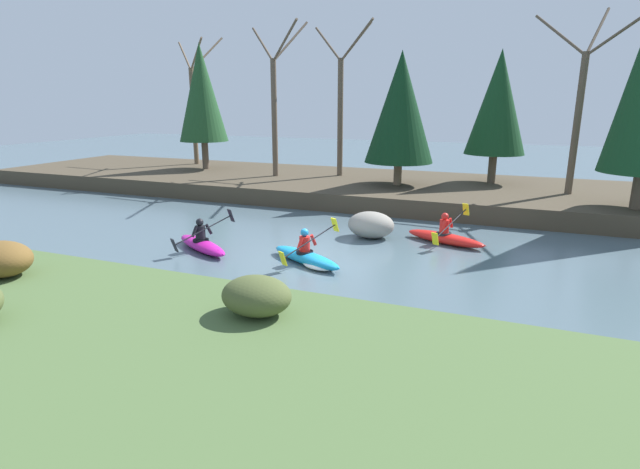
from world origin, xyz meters
TOP-DOWN VIEW (x-y plane):
  - ground_plane at (0.00, 0.00)m, footprint 90.00×90.00m
  - riverbank_near at (0.00, -7.39)m, footprint 44.00×5.85m
  - riverbank_far at (0.00, 10.33)m, footprint 44.00×8.54m
  - conifer_tree_far_left at (-11.33, 10.92)m, footprint 2.65×2.65m
  - conifer_tree_left at (0.02, 9.45)m, footprint 3.05×3.05m
  - conifer_tree_mid_left at (3.95, 11.67)m, footprint 2.69×2.69m
  - bare_tree_upstream at (-13.16, 12.73)m, footprint 4.07×4.02m
  - bare_tree_mid_upstream at (-6.41, 10.03)m, footprint 4.16×4.11m
  - bare_tree_mid_downstream at (-3.40, 11.36)m, footprint 4.18×4.13m
  - bare_tree_downstream at (7.12, 9.97)m, footprint 4.06×4.01m
  - shrub_clump_nearest at (-4.75, -6.07)m, footprint 1.38×1.15m
  - shrub_clump_third at (1.19, -5.77)m, footprint 1.25×1.04m
  - kayaker_lead at (3.16, 3.08)m, footprint 2.74×2.00m
  - kayaker_middle at (-0.10, -0.51)m, footprint 2.68×1.93m
  - kayaker_trailing at (-3.65, -0.53)m, footprint 2.66×1.95m
  - boulder_midstream at (0.72, 2.87)m, footprint 1.57×1.23m

SIDE VIEW (x-z plane):
  - ground_plane at x=0.00m, z-range 0.00..0.00m
  - kayaker_middle at x=-0.10m, z-range -0.40..0.80m
  - kayaker_lead at x=3.16m, z-range -0.38..0.82m
  - kayaker_trailing at x=-3.65m, z-range -0.38..0.82m
  - riverbank_far at x=0.00m, z-range 0.00..0.75m
  - riverbank_near at x=0.00m, z-range 0.00..0.87m
  - boulder_midstream at x=0.72m, z-range 0.00..0.89m
  - shrub_clump_third at x=1.19m, z-range 0.87..1.55m
  - shrub_clump_nearest at x=-4.75m, z-range 0.87..1.62m
  - conifer_tree_left at x=0.02m, z-range 1.26..7.09m
  - bare_tree_downstream at x=7.12m, z-range 0.53..7.94m
  - bare_tree_upstream at x=-13.16m, z-range 0.53..7.96m
  - bare_tree_mid_upstream at x=-6.41m, z-range 0.53..8.13m
  - bare_tree_mid_downstream at x=-3.40m, z-range 0.52..8.16m
  - conifer_tree_mid_left at x=3.95m, z-range 1.40..7.34m
  - conifer_tree_far_left at x=-11.33m, z-range 1.50..8.24m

